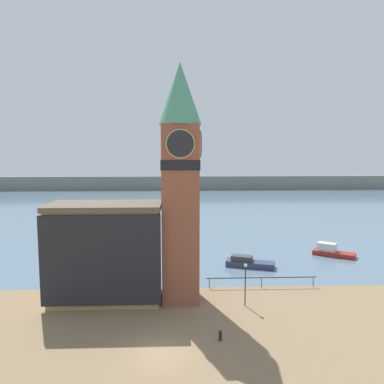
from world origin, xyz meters
name	(u,v)px	position (x,y,z in m)	size (l,w,h in m)	color
ground_plane	(161,355)	(0.00, 0.00, 0.00)	(160.00, 160.00, 0.00)	#846B4C
water	(173,205)	(0.00, 73.11, 0.00)	(160.00, 120.00, 0.00)	slate
far_shoreline	(174,183)	(0.00, 113.11, 2.50)	(180.00, 3.00, 5.00)	gray
pier_railing	(262,278)	(10.08, 12.86, 0.96)	(11.67, 0.08, 1.09)	#232328
clock_tower	(180,177)	(1.53, 10.05, 11.93)	(3.97, 3.97, 22.44)	brown
pier_building	(106,252)	(-5.62, 10.16, 4.73)	(10.72, 5.53, 9.42)	tan
boat_near	(249,263)	(10.05, 19.91, 0.51)	(6.18, 3.63, 1.35)	#333856
boat_far	(331,251)	(22.39, 24.39, 0.61)	(5.58, 4.55, 1.70)	maroon
mooring_bollard_near	(220,335)	(4.45, 1.94, 0.44)	(0.27, 0.27, 0.80)	black
lamp_post	(245,277)	(7.49, 8.24, 2.80)	(0.32, 0.32, 4.02)	black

